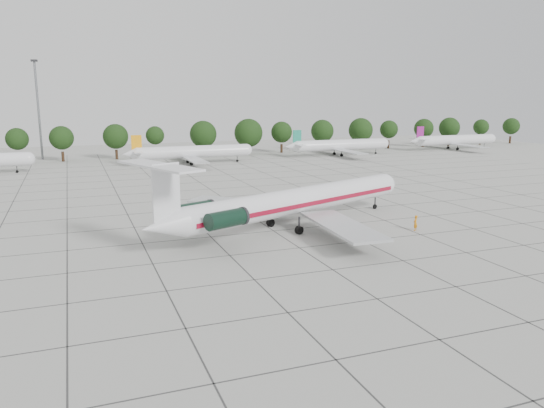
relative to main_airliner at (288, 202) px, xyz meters
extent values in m
plane|color=#A6A79F|center=(-1.97, -0.09, -3.48)|extent=(260.00, 260.00, 0.00)
cube|color=#383838|center=(-1.97, 14.91, -3.47)|extent=(170.00, 170.00, 0.02)
cylinder|color=silver|center=(2.17, 0.88, -0.03)|extent=(34.09, 16.31, 3.25)
sphere|color=silver|center=(18.60, 7.52, -0.03)|extent=(3.25, 3.25, 3.25)
cone|color=silver|center=(-16.56, -6.69, -0.03)|extent=(5.78, 4.86, 3.25)
cube|color=maroon|center=(1.55, 2.40, -0.28)|extent=(31.99, 12.98, 0.54)
cube|color=maroon|center=(2.78, -0.65, -0.28)|extent=(31.99, 12.98, 0.54)
cube|color=#B7BABC|center=(-3.44, 8.17, -1.36)|extent=(13.90, 13.39, 0.30)
cube|color=#B7BABC|center=(3.21, -8.27, -1.36)|extent=(5.29, 14.99, 0.30)
cube|color=black|center=(-11.91, -2.42, 0.26)|extent=(2.49, 2.00, 0.25)
cylinder|color=black|center=(-12.17, -1.78, 0.26)|extent=(5.09, 3.51, 1.87)
cube|color=black|center=(-10.25, -6.53, 0.26)|extent=(2.49, 2.00, 0.25)
cylinder|color=black|center=(-9.99, -7.17, 0.26)|extent=(5.09, 3.51, 1.87)
cube|color=silver|center=(-16.10, -6.51, 3.42)|extent=(3.03, 1.44, 5.91)
cube|color=silver|center=(-16.74, -6.77, 6.17)|extent=(7.17, 12.07, 0.22)
cylinder|color=black|center=(16.78, 6.78, -2.54)|extent=(0.26, 0.26, 1.87)
cylinder|color=black|center=(16.78, 6.78, -3.13)|extent=(0.74, 0.51, 0.69)
cylinder|color=black|center=(-1.53, 2.14, -2.20)|extent=(0.31, 0.31, 1.77)
cylinder|color=black|center=(-1.53, 2.14, -2.99)|extent=(1.13, 0.92, 0.99)
cylinder|color=black|center=(0.39, -2.61, -2.20)|extent=(0.31, 0.31, 1.77)
cylinder|color=black|center=(0.39, -2.61, -2.99)|extent=(1.13, 0.92, 0.99)
imported|color=orange|center=(14.62, -6.14, -2.51)|extent=(0.84, 0.78, 1.93)
cylinder|color=silver|center=(3.12, 68.13, -0.48)|extent=(27.20, 3.00, 3.00)
cube|color=#B7BABC|center=(2.12, 68.13, -1.68)|extent=(3.50, 27.20, 0.25)
cube|color=orange|center=(-10.32, 68.13, 2.12)|extent=(2.40, 0.25, 3.60)
cylinder|color=black|center=(2.12, 70.33, -3.08)|extent=(0.80, 0.45, 0.80)
cylinder|color=black|center=(2.12, 65.93, -3.08)|extent=(0.80, 0.45, 0.80)
cylinder|color=silver|center=(45.79, 71.77, -0.48)|extent=(27.20, 3.00, 3.00)
cube|color=#B7BABC|center=(44.79, 71.77, -1.68)|extent=(3.50, 27.20, 0.25)
cube|color=#1C7F66|center=(32.35, 71.77, 2.12)|extent=(2.40, 0.25, 3.60)
cylinder|color=black|center=(44.79, 73.97, -3.08)|extent=(0.80, 0.45, 0.80)
cylinder|color=black|center=(44.79, 69.57, -3.08)|extent=(0.80, 0.45, 0.80)
cylinder|color=silver|center=(87.28, 74.37, -0.48)|extent=(27.20, 3.00, 3.00)
cube|color=#B7BABC|center=(86.28, 74.37, -1.68)|extent=(3.50, 27.20, 0.25)
cube|color=#871872|center=(73.84, 74.37, 2.12)|extent=(2.40, 0.25, 3.60)
cylinder|color=black|center=(86.28, 76.57, -3.08)|extent=(0.80, 0.45, 0.80)
cylinder|color=black|center=(86.28, 72.17, -3.08)|extent=(0.80, 0.45, 0.80)
cylinder|color=#332114|center=(-37.04, 84.91, -2.23)|extent=(0.70, 0.70, 2.50)
sphere|color=black|center=(-37.04, 84.91, 2.52)|extent=(5.43, 5.43, 5.43)
cylinder|color=#332114|center=(-26.85, 84.91, -2.23)|extent=(0.70, 0.70, 2.50)
sphere|color=black|center=(-26.85, 84.91, 2.52)|extent=(5.99, 5.99, 5.99)
cylinder|color=#332114|center=(-13.66, 84.91, -2.23)|extent=(0.70, 0.70, 2.50)
sphere|color=black|center=(-13.66, 84.91, 2.52)|extent=(6.50, 6.50, 6.50)
cylinder|color=#332114|center=(-3.47, 84.91, -2.23)|extent=(0.70, 0.70, 2.50)
sphere|color=black|center=(-3.47, 84.91, 2.52)|extent=(4.93, 4.93, 4.93)
cylinder|color=#332114|center=(9.72, 84.91, -2.23)|extent=(0.70, 0.70, 2.50)
sphere|color=black|center=(9.72, 84.91, 2.52)|extent=(7.40, 7.40, 7.40)
cylinder|color=#332114|center=(22.91, 84.91, -2.23)|extent=(0.70, 0.70, 2.50)
sphere|color=black|center=(22.91, 84.91, 2.52)|extent=(8.08, 8.08, 8.08)
cylinder|color=#332114|center=(33.10, 84.91, -2.23)|extent=(0.70, 0.70, 2.50)
sphere|color=black|center=(33.10, 84.91, 2.52)|extent=(6.17, 6.17, 6.17)
cylinder|color=#332114|center=(46.29, 84.91, -2.23)|extent=(0.70, 0.70, 2.50)
sphere|color=black|center=(46.29, 84.91, 2.52)|extent=(6.82, 6.82, 6.82)
cylinder|color=#332114|center=(59.48, 84.91, -2.23)|extent=(0.70, 0.70, 2.50)
sphere|color=black|center=(59.48, 84.91, 2.52)|extent=(7.44, 7.44, 7.44)
cylinder|color=#332114|center=(69.67, 84.91, -2.23)|extent=(0.70, 0.70, 2.50)
sphere|color=black|center=(69.67, 84.91, 2.52)|extent=(5.66, 5.66, 5.66)
cylinder|color=#332114|center=(82.86, 84.91, -2.23)|extent=(0.70, 0.70, 2.50)
sphere|color=black|center=(82.86, 84.91, 2.52)|extent=(6.25, 6.25, 6.25)
cylinder|color=#332114|center=(93.05, 84.91, -2.23)|extent=(0.70, 0.70, 2.50)
sphere|color=black|center=(93.05, 84.91, 2.52)|extent=(6.79, 6.79, 6.79)
cylinder|color=#332114|center=(106.24, 84.91, -2.23)|extent=(0.70, 0.70, 2.50)
sphere|color=black|center=(106.24, 84.91, 2.52)|extent=(5.16, 5.16, 5.16)
cylinder|color=#332114|center=(119.43, 84.91, -2.23)|extent=(0.70, 0.70, 2.50)
sphere|color=black|center=(119.43, 84.91, 2.52)|extent=(5.68, 5.68, 5.68)
cylinder|color=slate|center=(-31.97, 91.91, 9.02)|extent=(0.56, 0.56, 25.00)
cube|color=black|center=(-31.97, 91.91, 21.72)|extent=(1.60, 1.60, 0.50)
camera|label=1|loc=(-24.78, -59.63, 13.03)|focal=35.00mm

